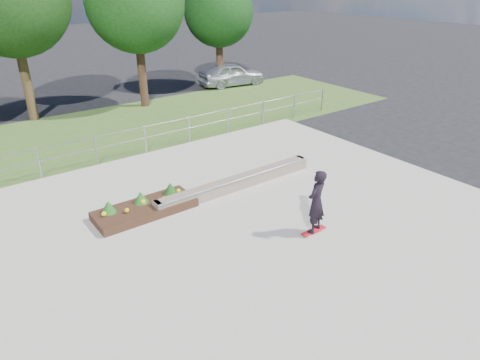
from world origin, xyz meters
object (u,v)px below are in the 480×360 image
grind_ledge (237,183)px  parked_car (232,74)px  skateboarder (316,202)px  planter_bed (144,207)px

grind_ledge → parked_car: parked_car is taller
grind_ledge → skateboarder: (0.07, -3.48, 0.77)m
skateboarder → parked_car: skateboarder is taller
skateboarder → parked_car: size_ratio=0.44×
parked_car → skateboarder: bearing=159.9°
grind_ledge → skateboarder: 3.56m
skateboarder → planter_bed: bearing=130.2°
planter_bed → skateboarder: size_ratio=1.59×
grind_ledge → skateboarder: bearing=-88.9°
grind_ledge → parked_car: (8.58, 12.29, 0.46)m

